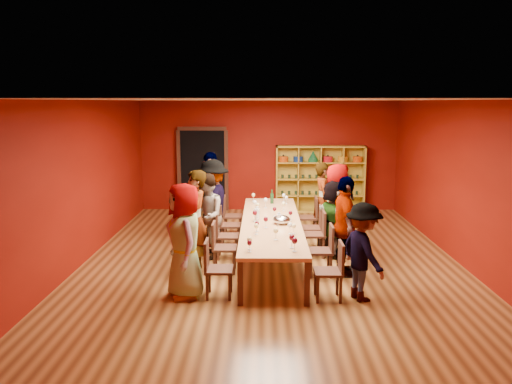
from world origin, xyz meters
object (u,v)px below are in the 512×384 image
person_left_3 (213,203)px  chair_person_right_2 (318,231)px  chair_person_left_2 (223,233)px  chair_person_right_0 (334,268)px  person_left_1 (195,222)px  person_left_2 (206,216)px  chair_person_left_3 (227,222)px  person_right_3 (337,207)px  chair_person_right_4 (311,215)px  person_right_2 (333,219)px  person_right_1 (345,227)px  chair_person_left_4 (229,213)px  chair_person_right_3 (315,225)px  tasting_table (271,224)px  wine_bottle (272,198)px  chair_person_left_1 (220,244)px  person_right_0 (363,252)px  person_right_4 (323,200)px  chair_person_right_1 (325,247)px  person_left_4 (211,194)px  spittoon_bowl (282,220)px  chair_person_left_0 (214,265)px  person_left_0 (185,241)px

person_left_3 → chair_person_right_2: person_left_3 is taller
chair_person_left_2 → chair_person_right_0: (1.82, -2.01, 0.00)m
person_left_1 → chair_person_right_0: (2.25, -1.23, -0.41)m
person_left_2 → chair_person_left_3: bearing=150.1°
person_right_3 → chair_person_left_3: bearing=79.4°
chair_person_right_0 → chair_person_right_4: (0.00, 3.58, 0.00)m
person_right_2 → person_right_1: bearing=159.2°
person_left_2 → chair_person_left_4: bearing=159.9°
person_left_3 → chair_person_left_4: (0.28, 0.84, -0.41)m
person_left_1 → chair_person_right_3: 2.70m
person_left_1 → person_left_2: size_ratio=1.11×
chair_person_left_4 → person_right_3: (2.25, -1.05, 0.38)m
chair_person_right_2 → person_right_2: size_ratio=0.60×
tasting_table → person_right_2: (1.20, 0.24, 0.05)m
person_right_1 → chair_person_left_2: bearing=64.3°
person_left_2 → chair_person_left_4: 1.76m
tasting_table → wine_bottle: size_ratio=14.40×
chair_person_left_1 → wine_bottle: 2.57m
person_right_0 → person_right_2: (-0.14, 2.15, -0.00)m
chair_person_right_2 → person_right_4: person_right_4 is taller
person_right_0 → person_right_3: bearing=-20.3°
tasting_table → person_right_1: (1.24, -0.84, 0.17)m
chair_person_right_1 → person_right_3: person_right_3 is taller
person_right_3 → chair_person_left_4: bearing=59.7°
chair_person_left_1 → person_right_2: size_ratio=0.60×
person_right_4 → chair_person_right_1: bearing=174.1°
chair_person_left_4 → person_right_4: bearing=-3.4°
chair_person_left_3 → chair_person_left_4: bearing=90.0°
chair_person_right_0 → wine_bottle: 3.71m
person_left_4 → chair_person_right_3: size_ratio=2.11×
person_left_3 → spittoon_bowl: bearing=59.2°
person_right_4 → chair_person_left_4: bearing=86.7°
chair_person_left_0 → chair_person_right_2: bearing=48.6°
chair_person_right_4 → person_right_4: (0.26, 0.00, 0.34)m
chair_person_left_1 → person_right_4: bearing=48.5°
person_right_4 → chair_person_left_3: bearing=109.0°
person_left_4 → spittoon_bowl: (1.50, -1.98, -0.11)m
person_left_1 → chair_person_left_0: bearing=14.3°
chair_person_left_0 → chair_person_right_4: (1.82, 3.50, 0.00)m
person_left_0 → person_left_3: (0.16, 2.78, 0.02)m
person_left_0 → person_right_2: person_left_0 is taller
person_left_1 → person_right_2: (2.54, 0.92, -0.16)m
chair_person_right_0 → person_right_1: size_ratio=0.51×
person_left_3 → person_right_3: 2.54m
person_right_1 → chair_person_right_3: (-0.33, 1.59, -0.37)m
person_right_4 → person_left_1: bearing=133.2°
person_left_3 → person_right_4: 2.47m
person_left_0 → chair_person_left_0: bearing=69.0°
tasting_table → person_left_3: person_left_3 is taller
chair_person_left_0 → tasting_table: bearing=63.5°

